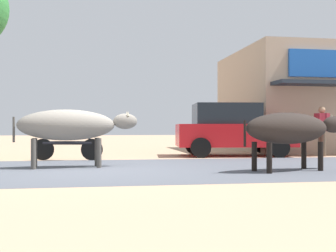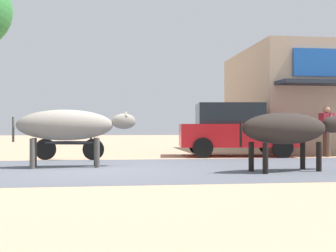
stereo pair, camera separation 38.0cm
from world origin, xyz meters
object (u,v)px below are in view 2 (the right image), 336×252
at_px(parked_hatchback_car, 235,129).
at_px(pedestrian_by_shop, 327,127).
at_px(cow_near_brown, 68,126).
at_px(parked_motorcycle, 70,143).
at_px(cow_far_dark, 288,129).

distance_m(parked_hatchback_car, pedestrian_by_shop, 2.80).
relative_size(parked_hatchback_car, cow_near_brown, 1.38).
height_order(parked_motorcycle, cow_far_dark, cow_far_dark).
xyz_separation_m(parked_hatchback_car, cow_far_dark, (-0.26, -4.67, 0.03)).
relative_size(parked_hatchback_car, parked_motorcycle, 1.98).
height_order(parked_hatchback_car, pedestrian_by_shop, parked_hatchback_car).
relative_size(parked_motorcycle, cow_far_dark, 0.75).
bearing_deg(parked_hatchback_car, parked_motorcycle, -168.60).
bearing_deg(pedestrian_by_shop, cow_far_dark, -126.34).
bearing_deg(cow_near_brown, cow_far_dark, -18.46).
distance_m(parked_hatchback_car, cow_far_dark, 4.67).
bearing_deg(cow_far_dark, cow_near_brown, 161.54).
relative_size(parked_motorcycle, cow_near_brown, 0.69).
relative_size(parked_hatchback_car, cow_far_dark, 1.48).
height_order(parked_hatchback_car, cow_far_dark, parked_hatchback_car).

